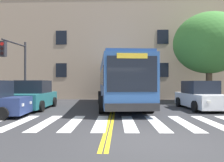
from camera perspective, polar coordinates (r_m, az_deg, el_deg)
The scene contains 11 objects.
ground_plane at distance 6.70m, azimuth 10.54°, elevation -15.10°, with size 120.00×120.00×0.00m, color #303033.
crosswalk at distance 9.35m, azimuth 4.38°, elevation -10.83°, with size 12.20×4.01×0.01m.
lane_line_yellow_inner at distance 23.26m, azimuth 0.91°, elevation -4.55°, with size 0.12×36.00×0.01m, color gold.
lane_line_yellow_outer at distance 23.25m, azimuth 1.30°, elevation -4.55°, with size 0.12×36.00×0.01m, color gold.
city_bus at distance 15.48m, azimuth 1.98°, elevation 0.00°, with size 3.78×11.50×3.29m.
car_teal_near_lane at distance 14.87m, azimuth -19.80°, elevation -3.72°, with size 2.27×4.60×1.83m.
car_white_far_lane at distance 14.99m, azimuth 22.08°, elevation -3.74°, with size 2.33×4.68×1.80m.
car_grey_behind_bus at distance 25.51m, azimuth -0.98°, elevation -1.84°, with size 2.34×5.07×2.19m.
traffic_light_far_corner at distance 16.97m, azimuth -23.78°, elevation 4.87°, with size 0.51×2.93×4.79m.
street_tree_curbside_large at distance 20.20m, azimuth 23.99°, elevation 9.03°, with size 7.18×6.66×7.56m.
building_facade at distance 26.81m, azimuth 0.31°, elevation 8.59°, with size 38.12×9.59×11.74m.
Camera 1 is at (-0.94, -6.41, 1.70)m, focal length 35.00 mm.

